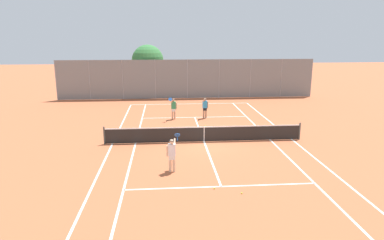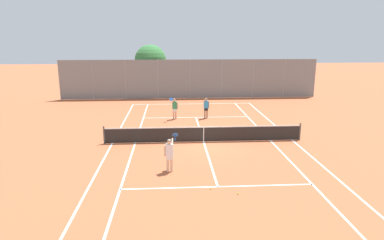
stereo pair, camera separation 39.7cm
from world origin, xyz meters
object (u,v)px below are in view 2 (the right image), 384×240
tennis_net (204,134)px  tree_behind_left (151,61)px  loose_tennis_ball_3 (238,193)px  player_far_right (206,107)px  loose_tennis_ball_0 (201,133)px  loose_tennis_ball_1 (211,188)px  loose_tennis_ball_2 (206,126)px  player_far_left (175,107)px  player_near_side (170,153)px

tennis_net → tree_behind_left: size_ratio=2.23×
tennis_net → loose_tennis_ball_3: size_ratio=181.82×
loose_tennis_ball_3 → tree_behind_left: tree_behind_left is taller
player_far_right → loose_tennis_ball_0: 4.36m
player_far_right → loose_tennis_ball_0: player_far_right is taller
tennis_net → loose_tennis_ball_1: tennis_net is taller
tennis_net → loose_tennis_ball_2: tennis_net is taller
loose_tennis_ball_3 → player_far_left: bearing=100.4°
loose_tennis_ball_2 → tree_behind_left: bearing=108.6°
loose_tennis_ball_0 → loose_tennis_ball_2: bearing=73.3°
loose_tennis_ball_1 → loose_tennis_ball_3: bearing=-26.9°
player_near_side → loose_tennis_ball_0: bearing=72.6°
player_near_side → tennis_net: bearing=65.9°
loose_tennis_ball_2 → loose_tennis_ball_0: bearing=-106.7°
player_far_left → loose_tennis_ball_1: (1.36, -12.52, -0.89)m
loose_tennis_ball_0 → tree_behind_left: tree_behind_left is taller
tennis_net → loose_tennis_ball_0: (-0.03, 1.85, -0.48)m
tennis_net → player_far_left: (-1.68, 5.90, 0.42)m
player_far_left → loose_tennis_ball_3: player_far_left is taller
tennis_net → loose_tennis_ball_0: size_ratio=181.82×
tennis_net → loose_tennis_ball_1: (-0.33, -6.62, -0.48)m
tennis_net → loose_tennis_ball_3: (0.72, -7.15, -0.48)m
tennis_net → player_near_side: bearing=-114.1°
loose_tennis_ball_3 → player_far_right: bearing=89.8°
loose_tennis_ball_0 → tree_behind_left: 16.02m
tennis_net → tree_behind_left: bearing=103.2°
tennis_net → loose_tennis_ball_0: bearing=90.9°
loose_tennis_ball_1 → tree_behind_left: 24.13m
tennis_net → player_far_right: (0.76, 6.04, 0.40)m
loose_tennis_ball_1 → loose_tennis_ball_2: bearing=85.3°
loose_tennis_ball_0 → loose_tennis_ball_2: 1.86m
loose_tennis_ball_1 → loose_tennis_ball_3: 1.18m
player_near_side → loose_tennis_ball_3: (2.77, -2.58, -0.89)m
player_far_left → loose_tennis_ball_3: bearing=-79.6°
player_far_right → loose_tennis_ball_3: 13.23m
player_far_left → player_near_side: bearing=-92.0°
player_far_left → tree_behind_left: size_ratio=0.33×
player_far_right → loose_tennis_ball_3: player_far_right is taller
loose_tennis_ball_2 → tennis_net: bearing=-98.0°
player_far_left → loose_tennis_ball_1: size_ratio=26.88×
player_far_right → loose_tennis_ball_1: player_far_right is taller
loose_tennis_ball_2 → loose_tennis_ball_3: size_ratio=1.00×
player_near_side → player_far_left: (0.36, 10.48, 0.00)m
loose_tennis_ball_1 → loose_tennis_ball_3: same height
tennis_net → player_near_side: size_ratio=6.76×
tennis_net → loose_tennis_ball_2: bearing=82.0°
loose_tennis_ball_3 → tree_behind_left: size_ratio=0.01×
player_near_side → player_far_left: bearing=88.0°
player_near_side → loose_tennis_ball_2: bearing=72.7°
tennis_net → player_far_left: bearing=105.9°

